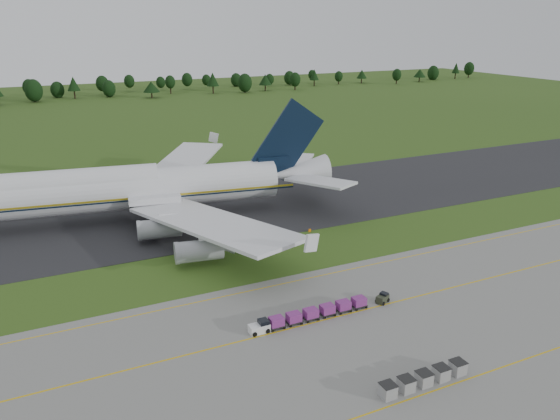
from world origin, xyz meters
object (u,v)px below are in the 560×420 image
aircraft (126,189)px  utility_cart (382,299)px  edge_markers (258,240)px  baggage_train (309,314)px  uld_row (424,379)px

aircraft → utility_cart: 56.88m
edge_markers → aircraft: bearing=131.7°
baggage_train → edge_markers: (4.74, 28.55, -0.61)m
aircraft → utility_cart: (26.11, -50.17, -6.00)m
baggage_train → aircraft: bearing=106.0°
uld_row → edge_markers: uld_row is taller
edge_markers → utility_cart: bearing=-76.2°
utility_cart → edge_markers: size_ratio=0.10×
utility_cart → edge_markers: 29.60m
utility_cart → uld_row: size_ratio=0.20×
baggage_train → uld_row: 18.28m
utility_cart → edge_markers: utility_cart is taller
aircraft → baggage_train: (14.32, -49.98, -5.69)m
aircraft → edge_markers: (19.06, -21.42, -6.30)m
utility_cart → edge_markers: (-7.05, 28.75, -0.30)m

